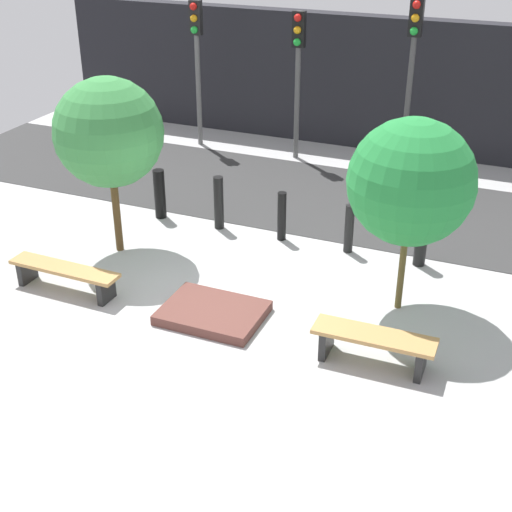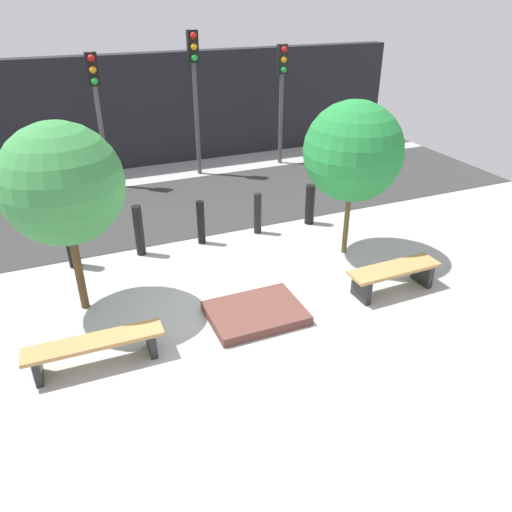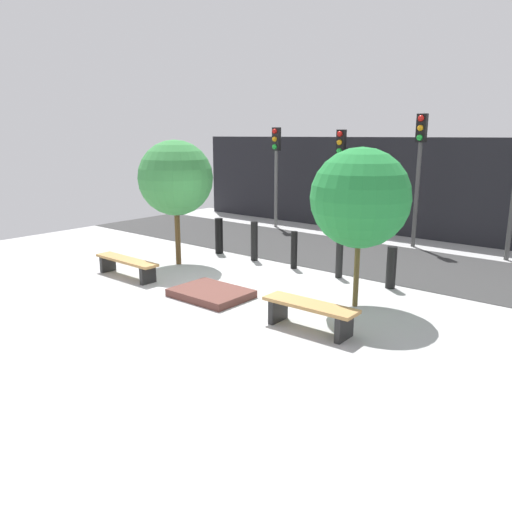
{
  "view_description": "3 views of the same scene",
  "coord_description": "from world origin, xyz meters",
  "px_view_note": "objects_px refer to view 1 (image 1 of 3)",
  "views": [
    {
      "loc": [
        4.15,
        -8.18,
        5.86
      ],
      "look_at": [
        0.56,
        0.35,
        0.99
      ],
      "focal_mm": 50.0,
      "sensor_mm": 36.0,
      "label": 1
    },
    {
      "loc": [
        -2.59,
        -6.16,
        4.75
      ],
      "look_at": [
        0.28,
        0.65,
        0.74
      ],
      "focal_mm": 35.0,
      "sensor_mm": 36.0,
      "label": 2
    },
    {
      "loc": [
        6.86,
        -6.88,
        3.22
      ],
      "look_at": [
        0.57,
        0.73,
        0.81
      ],
      "focal_mm": 35.0,
      "sensor_mm": 36.0,
      "label": 3
    }
  ],
  "objects_px": {
    "bollard_far_left": "(160,194)",
    "traffic_light_west": "(197,47)",
    "planter_bed": "(213,313)",
    "bollard_center": "(282,216)",
    "bench_left": "(65,273)",
    "tree_behind_right_bench": "(411,182)",
    "bollard_right": "(349,229)",
    "tree_behind_left_bench": "(109,133)",
    "traffic_light_mid_west": "(298,59)",
    "bollard_far_right": "(421,241)",
    "bollard_left": "(219,203)",
    "bench_right": "(374,343)",
    "traffic_light_mid_east": "(412,56)"
  },
  "relations": [
    {
      "from": "bollard_center",
      "to": "bench_left",
      "type": "bearing_deg",
      "value": -129.14
    },
    {
      "from": "tree_behind_right_bench",
      "to": "bollard_left",
      "type": "height_order",
      "value": "tree_behind_right_bench"
    },
    {
      "from": "tree_behind_left_bench",
      "to": "bollard_center",
      "type": "bearing_deg",
      "value": 31.03
    },
    {
      "from": "tree_behind_left_bench",
      "to": "traffic_light_mid_west",
      "type": "height_order",
      "value": "traffic_light_mid_west"
    },
    {
      "from": "tree_behind_left_bench",
      "to": "bollard_left",
      "type": "xyz_separation_m",
      "value": [
        1.25,
        1.52,
        -1.66
      ]
    },
    {
      "from": "bollard_right",
      "to": "traffic_light_mid_east",
      "type": "bearing_deg",
      "value": 89.94
    },
    {
      "from": "planter_bed",
      "to": "bollard_far_left",
      "type": "distance_m",
      "value": 3.88
    },
    {
      "from": "tree_behind_right_bench",
      "to": "bollard_far_left",
      "type": "relative_size",
      "value": 3.07
    },
    {
      "from": "bollard_center",
      "to": "tree_behind_right_bench",
      "type": "bearing_deg",
      "value": -31.03
    },
    {
      "from": "tree_behind_right_bench",
      "to": "traffic_light_mid_west",
      "type": "relative_size",
      "value": 0.89
    },
    {
      "from": "planter_bed",
      "to": "bollard_far_right",
      "type": "xyz_separation_m",
      "value": [
        2.54,
        2.9,
        0.38
      ]
    },
    {
      "from": "bollard_far_left",
      "to": "traffic_light_west",
      "type": "bearing_deg",
      "value": 106.82
    },
    {
      "from": "tree_behind_left_bench",
      "to": "traffic_light_mid_west",
      "type": "distance_m",
      "value": 5.9
    },
    {
      "from": "tree_behind_right_bench",
      "to": "bollard_right",
      "type": "bearing_deg",
      "value": 129.53
    },
    {
      "from": "tree_behind_left_bench",
      "to": "tree_behind_right_bench",
      "type": "relative_size",
      "value": 1.03
    },
    {
      "from": "bench_right",
      "to": "bollard_right",
      "type": "xyz_separation_m",
      "value": [
        -1.25,
        3.1,
        0.11
      ]
    },
    {
      "from": "traffic_light_mid_east",
      "to": "bollard_far_right",
      "type": "bearing_deg",
      "value": -73.42
    },
    {
      "from": "tree_behind_right_bench",
      "to": "bollard_far_right",
      "type": "distance_m",
      "value": 2.22
    },
    {
      "from": "tree_behind_left_bench",
      "to": "bollard_right",
      "type": "height_order",
      "value": "tree_behind_left_bench"
    },
    {
      "from": "planter_bed",
      "to": "traffic_light_west",
      "type": "height_order",
      "value": "traffic_light_west"
    },
    {
      "from": "planter_bed",
      "to": "bollard_left",
      "type": "distance_m",
      "value": 3.19
    },
    {
      "from": "planter_bed",
      "to": "bollard_left",
      "type": "relative_size",
      "value": 1.46
    },
    {
      "from": "tree_behind_left_bench",
      "to": "bollard_far_left",
      "type": "xyz_separation_m",
      "value": [
        -0.02,
        1.52,
        -1.68
      ]
    },
    {
      "from": "planter_bed",
      "to": "bollard_far_left",
      "type": "height_order",
      "value": "bollard_far_left"
    },
    {
      "from": "tree_behind_left_bench",
      "to": "planter_bed",
      "type": "bearing_deg",
      "value": -28.71
    },
    {
      "from": "planter_bed",
      "to": "tree_behind_right_bench",
      "type": "relative_size",
      "value": 0.5
    },
    {
      "from": "bollard_center",
      "to": "bollard_right",
      "type": "height_order",
      "value": "bollard_center"
    },
    {
      "from": "bench_left",
      "to": "bollard_far_left",
      "type": "xyz_separation_m",
      "value": [
        -0.02,
        3.1,
        0.17
      ]
    },
    {
      "from": "bollard_left",
      "to": "traffic_light_west",
      "type": "xyz_separation_m",
      "value": [
        -2.55,
        4.25,
        1.88
      ]
    },
    {
      "from": "bollard_left",
      "to": "traffic_light_mid_east",
      "type": "height_order",
      "value": "traffic_light_mid_east"
    },
    {
      "from": "bench_left",
      "to": "bollard_far_right",
      "type": "bearing_deg",
      "value": 32.47
    },
    {
      "from": "bollard_center",
      "to": "planter_bed",
      "type": "bearing_deg",
      "value": -90.0
    },
    {
      "from": "tree_behind_left_bench",
      "to": "bench_right",
      "type": "bearing_deg",
      "value": -17.41
    },
    {
      "from": "bollard_far_left",
      "to": "bollard_center",
      "type": "height_order",
      "value": "bollard_far_left"
    },
    {
      "from": "bollard_far_left",
      "to": "bollard_far_right",
      "type": "bearing_deg",
      "value": 0.0
    },
    {
      "from": "bench_left",
      "to": "traffic_light_mid_west",
      "type": "xyz_separation_m",
      "value": [
        1.25,
        7.35,
        2.02
      ]
    },
    {
      "from": "bench_right",
      "to": "bollard_right",
      "type": "height_order",
      "value": "bollard_right"
    },
    {
      "from": "bollard_far_right",
      "to": "traffic_light_mid_west",
      "type": "relative_size",
      "value": 0.27
    },
    {
      "from": "planter_bed",
      "to": "traffic_light_west",
      "type": "xyz_separation_m",
      "value": [
        -3.82,
        7.15,
        2.32
      ]
    },
    {
      "from": "bench_left",
      "to": "tree_behind_left_bench",
      "type": "distance_m",
      "value": 2.44
    },
    {
      "from": "traffic_light_west",
      "to": "traffic_light_mid_west",
      "type": "distance_m",
      "value": 2.55
    },
    {
      "from": "bollard_center",
      "to": "bollard_far_right",
      "type": "relative_size",
      "value": 1.02
    },
    {
      "from": "bollard_left",
      "to": "bollard_right",
      "type": "height_order",
      "value": "bollard_left"
    },
    {
      "from": "bench_right",
      "to": "traffic_light_west",
      "type": "height_order",
      "value": "traffic_light_west"
    },
    {
      "from": "tree_behind_right_bench",
      "to": "traffic_light_west",
      "type": "bearing_deg",
      "value": 137.74
    },
    {
      "from": "bollard_right",
      "to": "bollard_far_right",
      "type": "distance_m",
      "value": 1.27
    },
    {
      "from": "planter_bed",
      "to": "traffic_light_mid_west",
      "type": "xyz_separation_m",
      "value": [
        -1.27,
        7.15,
        2.26
      ]
    },
    {
      "from": "bench_right",
      "to": "bollard_center",
      "type": "bearing_deg",
      "value": 128.15
    },
    {
      "from": "bollard_far_right",
      "to": "traffic_light_mid_west",
      "type": "height_order",
      "value": "traffic_light_mid_west"
    },
    {
      "from": "bollard_far_left",
      "to": "traffic_light_west",
      "type": "relative_size",
      "value": 0.28
    }
  ]
}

